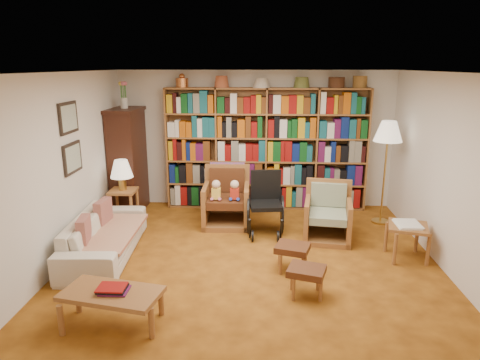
# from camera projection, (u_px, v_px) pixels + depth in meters

# --- Properties ---
(floor) EXTENTS (5.00, 5.00, 0.00)m
(floor) POSITION_uv_depth(u_px,v_px,m) (251.00, 261.00, 5.81)
(floor) COLOR #A46019
(floor) RESTS_ON ground
(ceiling) EXTENTS (5.00, 5.00, 0.00)m
(ceiling) POSITION_uv_depth(u_px,v_px,m) (253.00, 72.00, 5.16)
(ceiling) COLOR white
(ceiling) RESTS_ON wall_back
(wall_back) EXTENTS (5.00, 0.00, 5.00)m
(wall_back) POSITION_uv_depth(u_px,v_px,m) (255.00, 140.00, 7.90)
(wall_back) COLOR silver
(wall_back) RESTS_ON floor
(wall_front) EXTENTS (5.00, 0.00, 5.00)m
(wall_front) POSITION_uv_depth(u_px,v_px,m) (244.00, 257.00, 3.08)
(wall_front) COLOR silver
(wall_front) RESTS_ON floor
(wall_left) EXTENTS (0.00, 5.00, 5.00)m
(wall_left) POSITION_uv_depth(u_px,v_px,m) (62.00, 170.00, 5.61)
(wall_left) COLOR silver
(wall_left) RESTS_ON floor
(wall_right) EXTENTS (0.00, 5.00, 5.00)m
(wall_right) POSITION_uv_depth(u_px,v_px,m) (451.00, 175.00, 5.36)
(wall_right) COLOR silver
(wall_right) RESTS_ON floor
(bookshelf) EXTENTS (3.60, 0.30, 2.42)m
(bookshelf) POSITION_uv_depth(u_px,v_px,m) (266.00, 146.00, 7.74)
(bookshelf) COLOR brown
(bookshelf) RESTS_ON floor
(curio_cabinet) EXTENTS (0.50, 0.95, 2.40)m
(curio_cabinet) POSITION_uv_depth(u_px,v_px,m) (128.00, 160.00, 7.60)
(curio_cabinet) COLOR black
(curio_cabinet) RESTS_ON floor
(framed_pictures) EXTENTS (0.03, 0.52, 0.97)m
(framed_pictures) POSITION_uv_depth(u_px,v_px,m) (70.00, 138.00, 5.80)
(framed_pictures) COLOR black
(framed_pictures) RESTS_ON wall_left
(sofa) EXTENTS (2.01, 0.90, 0.57)m
(sofa) POSITION_uv_depth(u_px,v_px,m) (105.00, 236.00, 5.95)
(sofa) COLOR beige
(sofa) RESTS_ON floor
(sofa_throw) EXTENTS (0.80, 1.46, 0.04)m
(sofa_throw) POSITION_uv_depth(u_px,v_px,m) (108.00, 235.00, 5.94)
(sofa_throw) COLOR beige
(sofa_throw) RESTS_ON sofa
(cushion_left) EXTENTS (0.15, 0.38, 0.38)m
(cushion_left) POSITION_uv_depth(u_px,v_px,m) (104.00, 216.00, 6.25)
(cushion_left) COLOR maroon
(cushion_left) RESTS_ON sofa
(cushion_right) EXTENTS (0.18, 0.38, 0.36)m
(cushion_right) POSITION_uv_depth(u_px,v_px,m) (84.00, 234.00, 5.57)
(cushion_right) COLOR maroon
(cushion_right) RESTS_ON sofa
(side_table_lamp) EXTENTS (0.44, 0.44, 0.60)m
(side_table_lamp) POSITION_uv_depth(u_px,v_px,m) (124.00, 199.00, 7.06)
(side_table_lamp) COLOR brown
(side_table_lamp) RESTS_ON floor
(table_lamp) EXTENTS (0.37, 0.37, 0.50)m
(table_lamp) POSITION_uv_depth(u_px,v_px,m) (121.00, 170.00, 6.93)
(table_lamp) COLOR #B78E3A
(table_lamp) RESTS_ON side_table_lamp
(armchair_leather) EXTENTS (0.78, 0.83, 0.97)m
(armchair_leather) POSITION_uv_depth(u_px,v_px,m) (227.00, 200.00, 7.18)
(armchair_leather) COLOR brown
(armchair_leather) RESTS_ON floor
(armchair_sage) EXTENTS (0.80, 0.82, 0.87)m
(armchair_sage) POSITION_uv_depth(u_px,v_px,m) (327.00, 217.00, 6.57)
(armchair_sage) COLOR brown
(armchair_sage) RESTS_ON floor
(wheelchair) EXTENTS (0.56, 0.79, 0.99)m
(wheelchair) POSITION_uv_depth(u_px,v_px,m) (265.00, 205.00, 6.73)
(wheelchair) COLOR black
(wheelchair) RESTS_ON floor
(floor_lamp) EXTENTS (0.46, 0.46, 1.72)m
(floor_lamp) POSITION_uv_depth(u_px,v_px,m) (388.00, 136.00, 6.88)
(floor_lamp) COLOR #B78E3A
(floor_lamp) RESTS_ON floor
(side_table_papers) EXTENTS (0.62, 0.62, 0.52)m
(side_table_papers) POSITION_uv_depth(u_px,v_px,m) (408.00, 230.00, 5.81)
(side_table_papers) COLOR brown
(side_table_papers) RESTS_ON floor
(footstool_a) EXTENTS (0.50, 0.46, 0.35)m
(footstool_a) POSITION_uv_depth(u_px,v_px,m) (293.00, 250.00, 5.50)
(footstool_a) COLOR #4E2B14
(footstool_a) RESTS_ON floor
(footstool_b) EXTENTS (0.49, 0.45, 0.35)m
(footstool_b) POSITION_uv_depth(u_px,v_px,m) (307.00, 273.00, 4.90)
(footstool_b) COLOR #4E2B14
(footstool_b) RESTS_ON floor
(coffee_table) EXTENTS (1.07, 0.68, 0.43)m
(coffee_table) POSITION_uv_depth(u_px,v_px,m) (112.00, 295.00, 4.33)
(coffee_table) COLOR brown
(coffee_table) RESTS_ON floor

